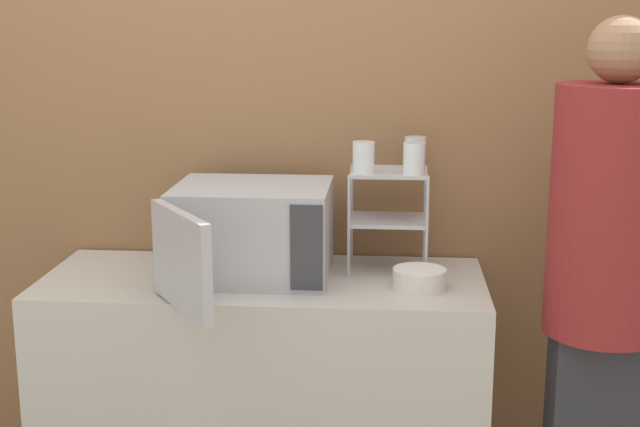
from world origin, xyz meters
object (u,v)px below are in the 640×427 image
object	(u,v)px
dish_rack	(388,199)
glass_front_right	(414,158)
microwave	(250,232)
glass_back_right	(415,152)
person	(605,280)
bowl	(419,279)
glass_front_left	(363,157)

from	to	relation	value
dish_rack	glass_front_right	world-z (taller)	glass_front_right
microwave	dish_rack	distance (m)	0.47
glass_back_right	person	bearing A→B (deg)	-31.93
person	glass_front_right	bearing A→B (deg)	159.17
dish_rack	bowl	xyz separation A→B (m)	(0.10, -0.21, -0.21)
person	bowl	bearing A→B (deg)	172.55
dish_rack	glass_back_right	distance (m)	0.18
glass_front_left	bowl	size ratio (longest dim) A/B	0.61
dish_rack	glass_front_left	size ratio (longest dim) A/B	3.32
microwave	dish_rack	xyz separation A→B (m)	(0.44, 0.13, 0.09)
glass_back_right	dish_rack	bearing A→B (deg)	-142.20
dish_rack	glass_front_left	bearing A→B (deg)	-144.54
glass_front_left	glass_back_right	world-z (taller)	same
microwave	glass_front_left	distance (m)	0.43
microwave	glass_back_right	size ratio (longest dim) A/B	7.30
glass_front_left	glass_front_right	distance (m)	0.16
glass_front_right	person	size ratio (longest dim) A/B	0.06
glass_front_left	glass_front_right	xyz separation A→B (m)	(0.16, -0.01, 0.00)
microwave	glass_back_right	distance (m)	0.61
dish_rack	glass_front_left	world-z (taller)	glass_front_left
glass_back_right	person	size ratio (longest dim) A/B	0.06
microwave	glass_front_left	bearing A→B (deg)	11.09
glass_back_right	person	distance (m)	0.73
dish_rack	glass_front_right	size ratio (longest dim) A/B	3.32
glass_front_right	person	bearing A→B (deg)	-20.83
person	glass_back_right	bearing A→B (deg)	148.07
bowl	glass_front_right	bearing A→B (deg)	98.32
glass_front_left	person	distance (m)	0.82
dish_rack	glass_front_right	xyz separation A→B (m)	(0.08, -0.07, 0.14)
dish_rack	glass_front_right	bearing A→B (deg)	-40.10
glass_back_right	glass_front_right	size ratio (longest dim) A/B	1.00
microwave	dish_rack	size ratio (longest dim) A/B	2.20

